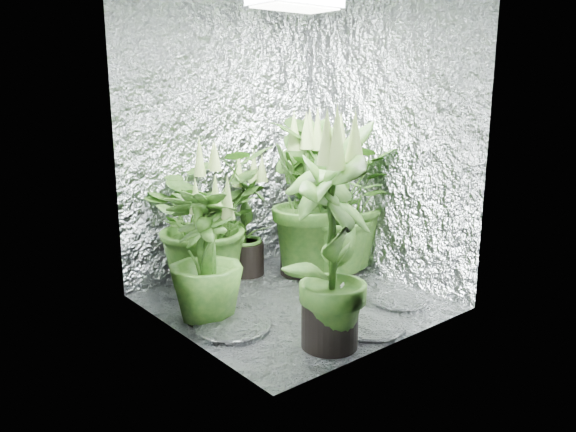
% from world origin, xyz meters
% --- Properties ---
extents(ground, '(1.60, 1.60, 0.00)m').
position_xyz_m(ground, '(0.00, 0.00, 0.00)').
color(ground, silver).
rests_on(ground, ground).
extents(walls, '(1.62, 1.62, 2.00)m').
position_xyz_m(walls, '(0.00, 0.00, 1.00)').
color(walls, silver).
rests_on(walls, ground).
extents(grow_lamp, '(0.50, 0.30, 0.22)m').
position_xyz_m(grow_lamp, '(0.00, 0.00, 1.83)').
color(grow_lamp, gray).
rests_on(grow_lamp, ceiling).
extents(plant_a, '(1.05, 1.05, 1.03)m').
position_xyz_m(plant_a, '(-0.32, 0.55, 0.49)').
color(plant_a, black).
rests_on(plant_a, ground).
extents(plant_b, '(0.59, 0.59, 0.91)m').
position_xyz_m(plant_b, '(0.07, 0.64, 0.41)').
color(plant_b, black).
rests_on(plant_b, ground).
extents(plant_c, '(0.77, 0.77, 1.20)m').
position_xyz_m(plant_c, '(0.40, 0.38, 0.55)').
color(plant_c, black).
rests_on(plant_c, ground).
extents(plant_d, '(0.61, 0.61, 0.86)m').
position_xyz_m(plant_d, '(-0.59, 0.09, 0.39)').
color(plant_d, black).
rests_on(plant_d, ground).
extents(plant_e, '(1.33, 1.33, 1.20)m').
position_xyz_m(plant_e, '(0.64, 0.25, 0.57)').
color(plant_e, black).
rests_on(plant_e, ground).
extents(plant_f, '(0.80, 0.80, 1.26)m').
position_xyz_m(plant_f, '(-0.26, -0.60, 0.58)').
color(plant_f, black).
rests_on(plant_f, ground).
extents(circulation_fan, '(0.18, 0.35, 0.40)m').
position_xyz_m(circulation_fan, '(0.58, 0.61, 0.17)').
color(circulation_fan, black).
rests_on(circulation_fan, ground).
extents(plant_label, '(0.06, 0.05, 0.09)m').
position_xyz_m(plant_label, '(-0.20, -0.63, 0.30)').
color(plant_label, white).
rests_on(plant_label, plant_f).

